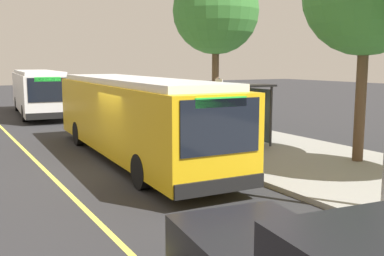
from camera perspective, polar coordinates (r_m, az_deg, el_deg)
ground_plane at (r=15.00m, az=-9.09°, el=-5.22°), size 120.00×120.00×0.00m
sidewalk_curb at (r=17.93m, az=9.16°, el=-2.74°), size 44.00×6.40×0.15m
lane_stripe_center at (r=14.40m, az=-17.35°, el=-6.06°), size 36.00×0.14×0.01m
transit_bus_main at (r=16.25m, az=-7.49°, el=1.65°), size 12.51×3.11×2.95m
transit_bus_second at (r=31.55m, az=-19.04°, el=4.50°), size 11.11×3.49×2.95m
bus_shelter at (r=18.95m, az=6.08°, el=3.54°), size 2.90×1.60×2.48m
waiting_bench at (r=18.97m, az=5.98°, el=-0.36°), size 1.60×0.48×0.95m
route_sign_post at (r=15.61m, az=3.47°, el=2.69°), size 0.44×0.08×2.80m
pedestrian_commuter at (r=19.38m, az=0.25°, el=1.31°), size 0.24×0.40×1.69m
street_tree_downstreet at (r=23.32m, az=3.06°, el=14.66°), size 4.37×4.37×8.12m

